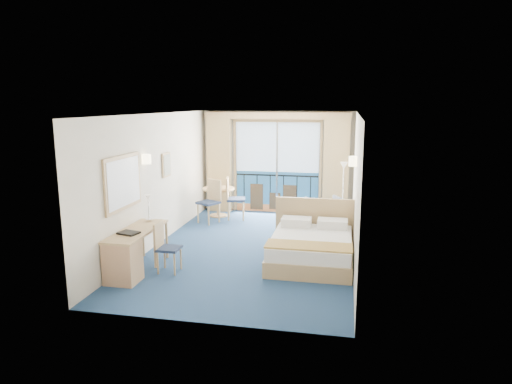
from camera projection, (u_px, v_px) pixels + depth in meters
name	position (u px, v px, depth m)	size (l,w,h in m)	color
floor	(252.00, 248.00, 9.25)	(6.50, 6.50, 0.00)	navy
room_walls	(252.00, 162.00, 8.91)	(4.04, 6.54, 2.72)	beige
balcony_door	(277.00, 170.00, 12.13)	(2.36, 0.03, 2.52)	navy
curtain_left	(219.00, 164.00, 12.26)	(0.65, 0.22, 2.55)	tan
curtain_right	(336.00, 168.00, 11.66)	(0.65, 0.22, 2.55)	tan
pelmet	(277.00, 116.00, 11.74)	(3.80, 0.25, 0.18)	tan
mirror	(123.00, 183.00, 7.89)	(0.05, 1.25, 0.95)	tan
wall_print	(166.00, 165.00, 9.76)	(0.04, 0.42, 0.52)	tan
sconce_left	(146.00, 159.00, 8.69)	(0.18, 0.18, 0.18)	#FFECB2
sconce_right	(354.00, 161.00, 8.37)	(0.18, 0.18, 0.18)	#FFECB2
bed	(312.00, 247.00, 8.43)	(1.63, 1.93, 1.02)	tan
nightstand	(342.00, 228.00, 9.69)	(0.44, 0.42, 0.58)	tan
phone	(342.00, 213.00, 9.59)	(0.20, 0.16, 0.09)	white
armchair	(326.00, 213.00, 10.61)	(0.80, 0.82, 0.75)	#454B54
floor_lamp	(344.00, 176.00, 11.29)	(0.20, 0.20, 1.47)	silver
desk	(126.00, 256.00, 7.56)	(0.54, 1.57, 0.74)	tan
desk_chair	(165.00, 244.00, 7.91)	(0.39, 0.38, 0.88)	#202D4B
folder	(129.00, 233.00, 7.68)	(0.33, 0.25, 0.03)	black
desk_lamp	(148.00, 202.00, 8.43)	(0.13, 0.13, 0.48)	silver
round_table	(218.00, 195.00, 11.78)	(0.83, 0.83, 0.75)	tan
table_chair_a	(232.00, 196.00, 11.49)	(0.55, 0.54, 1.06)	#202D4B
table_chair_b	(211.00, 198.00, 11.20)	(0.61, 0.62, 1.05)	#202D4B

